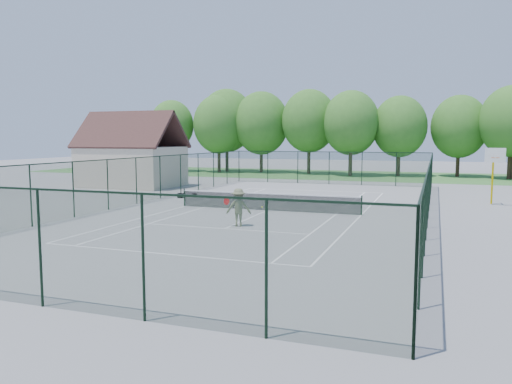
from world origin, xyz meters
TOP-DOWN VIEW (x-y plane):
  - ground at (0.00, 0.00)m, footprint 140.00×140.00m
  - grass_far at (0.00, 30.00)m, footprint 80.00×16.00m
  - court_lines at (0.00, 0.00)m, footprint 11.05×23.85m
  - tennis_net at (0.00, 0.00)m, footprint 11.08×0.08m
  - fence_enclosure at (0.00, 0.00)m, footprint 18.05×36.05m
  - utility_building at (-16.00, 10.00)m, footprint 8.60×6.27m
  - tree_line_far at (0.00, 30.00)m, footprint 39.40×6.40m
  - basketball_goal at (12.77, 7.16)m, footprint 1.20×1.43m
  - sports_bag_a at (-7.79, 3.73)m, footprint 0.44×0.27m
  - sports_bag_b at (-7.13, 4.59)m, footprint 0.39×0.33m
  - tennis_player at (0.36, -5.49)m, footprint 1.98×1.04m

SIDE VIEW (x-z plane):
  - ground at x=0.00m, z-range 0.00..0.00m
  - court_lines at x=0.00m, z-range 0.00..0.01m
  - grass_far at x=0.00m, z-range 0.00..0.01m
  - sports_bag_b at x=-7.13m, z-range 0.00..0.26m
  - sports_bag_a at x=-7.79m, z-range 0.00..0.34m
  - tennis_net at x=0.00m, z-range 0.03..1.13m
  - tennis_player at x=0.36m, z-range 0.00..1.84m
  - fence_enclosure at x=0.00m, z-range 0.05..3.07m
  - basketball_goal at x=12.77m, z-range 0.74..4.39m
  - utility_building at x=-16.00m, z-range -0.20..6.44m
  - tree_line_far at x=0.00m, z-range 1.14..10.84m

